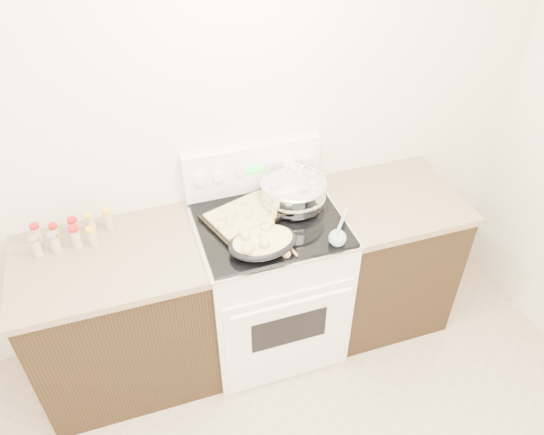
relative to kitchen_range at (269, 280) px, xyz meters
name	(u,v)px	position (x,y,z in m)	size (l,w,h in m)	color
room_shell	(316,379)	(-0.35, -1.42, 1.21)	(4.10, 3.60, 2.75)	white
counter_left	(123,318)	(-0.83, 0.01, -0.03)	(0.93, 0.67, 0.92)	black
counter_right	(382,256)	(0.73, 0.01, -0.03)	(0.73, 0.67, 0.92)	black
kitchen_range	(269,280)	(0.00, 0.00, 0.00)	(0.78, 0.73, 1.22)	white
mixing_bowl	(294,194)	(0.16, 0.07, 0.53)	(0.39, 0.39, 0.21)	silver
roasting_pan	(262,241)	(-0.10, -0.20, 0.50)	(0.37, 0.27, 0.12)	black
baking_sheet	(244,215)	(-0.12, 0.05, 0.47)	(0.48, 0.40, 0.06)	black
wooden_spoon	(285,248)	(0.00, -0.25, 0.46)	(0.07, 0.27, 0.04)	tan
blue_ladle	(338,236)	(0.27, -0.27, 0.49)	(0.20, 0.25, 0.11)	#81A5C0
spice_jars	(69,234)	(-0.99, 0.16, 0.49)	(0.39, 0.14, 0.13)	#BFB28C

